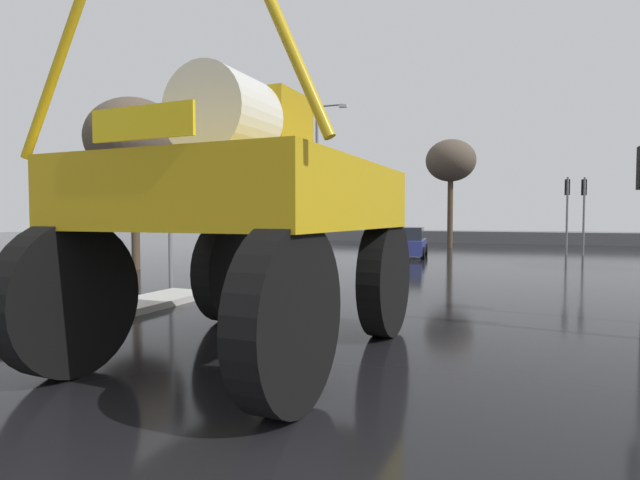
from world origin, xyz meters
name	(u,v)px	position (x,y,z in m)	size (l,w,h in m)	color
ground_plane	(425,272)	(0.00, 18.00, 0.00)	(120.00, 120.00, 0.00)	black
oversize_sprayer	(249,211)	(-0.60, 5.89, 2.14)	(4.35, 5.80, 4.77)	black
sedan_ahead	(407,243)	(-2.04, 24.75, 0.71)	(2.24, 4.27, 1.52)	navy
traffic_signal_near_left	(173,187)	(-5.66, 10.66, 2.88)	(0.24, 0.54, 3.94)	slate
traffic_signal_far_left	(584,199)	(6.47, 29.25, 3.02)	(0.24, 0.55, 4.14)	slate
traffic_signal_far_right	(567,198)	(5.67, 29.25, 3.04)	(0.24, 0.55, 4.17)	slate
streetlight_far_left	(319,170)	(-8.27, 28.20, 4.96)	(2.05, 0.24, 8.98)	slate
bare_tree_left	(134,139)	(-10.71, 14.84, 5.04)	(3.66, 3.66, 6.63)	#473828
bare_tree_far_center	(451,162)	(-0.95, 33.40, 5.70)	(3.26, 3.26, 7.16)	#473828
roadside_barrier	(472,237)	(0.00, 39.74, 0.45)	(32.54, 0.24, 0.90)	#59595B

